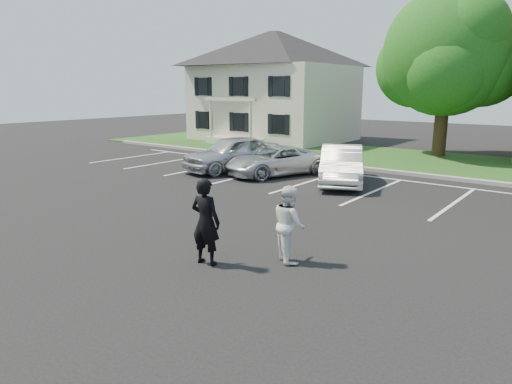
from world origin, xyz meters
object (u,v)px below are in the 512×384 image
car_silver_west (232,153)px  car_silver_minivan (276,161)px  car_white_sedan (341,165)px  tree (449,56)px  house (274,86)px  man_white_shirt (289,224)px  man_black_suit (206,222)px

car_silver_west → car_silver_minivan: bearing=21.2°
car_white_sedan → car_silver_west: bearing=158.2°
tree → car_silver_minivan: tree is taller
car_silver_west → tree: bearing=71.8°
house → car_silver_minivan: bearing=-54.2°
tree → car_white_sedan: bearing=-95.8°
house → man_white_shirt: bearing=-53.7°
man_white_shirt → car_silver_west: man_white_shirt is taller
man_white_shirt → car_silver_west: (-8.25, 7.74, -0.04)m
car_silver_minivan → car_white_sedan: (3.06, 0.16, 0.12)m
man_white_shirt → car_silver_minivan: (-6.05, 8.05, -0.21)m
man_black_suit → car_white_sedan: size_ratio=0.42×
tree → car_silver_minivan: (-4.05, -9.97, -4.73)m
house → car_silver_minivan: 14.50m
man_white_shirt → car_silver_minivan: size_ratio=0.37×
man_black_suit → car_white_sedan: bearing=-88.7°
man_black_suit → car_silver_minivan: man_black_suit is taller
house → car_silver_minivan: (8.27, -11.46, -3.21)m
car_silver_west → man_white_shirt: bearing=-30.1°
man_black_suit → car_white_sedan: 9.60m
car_silver_west → car_silver_minivan: size_ratio=1.05×
house → man_black_suit: house is taller
car_silver_minivan → man_white_shirt: bearing=-30.8°
house → car_white_sedan: 16.30m
car_silver_west → man_black_suit: bearing=-39.1°
man_white_shirt → man_black_suit: bearing=80.9°
tree → man_white_shirt: (2.00, -18.02, -4.52)m
tree → man_black_suit: tree is taller
man_black_suit → car_silver_west: bearing=-61.1°
tree → man_black_suit: 19.77m
car_white_sedan → house: bearing=108.2°
house → car_silver_west: bearing=-62.7°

